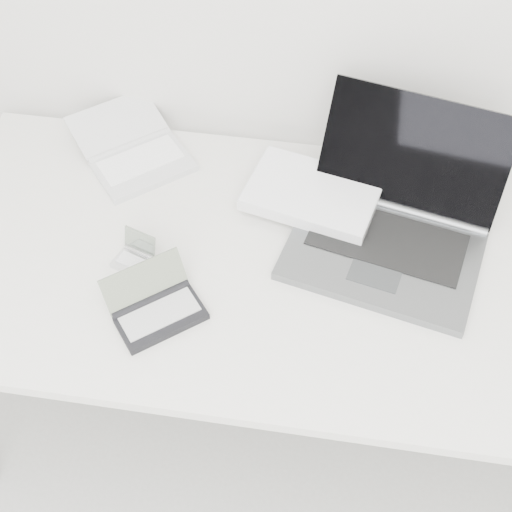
# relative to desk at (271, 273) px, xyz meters

# --- Properties ---
(desk) EXTENTS (1.60, 0.80, 0.73)m
(desk) POSITION_rel_desk_xyz_m (0.00, 0.00, 0.00)
(desk) COLOR white
(desk) RESTS_ON ground
(laptop_large) EXTENTS (0.62, 0.51, 0.27)m
(laptop_large) POSITION_rel_desk_xyz_m (0.20, 0.13, 0.09)
(laptop_large) COLOR slate
(laptop_large) RESTS_ON desk
(netbook_open_white) EXTENTS (0.37, 0.38, 0.06)m
(netbook_open_white) POSITION_rel_desk_xyz_m (-0.39, 0.28, 0.06)
(netbook_open_white) COLOR silver
(netbook_open_white) RESTS_ON desk
(pda_silver) EXTENTS (0.10, 0.10, 0.07)m
(pda_silver) POSITION_rel_desk_xyz_m (-0.31, -0.05, 0.06)
(pda_silver) COLOR silver
(pda_silver) RESTS_ON desk
(palmtop_charcoal) EXTENTS (0.23, 0.23, 0.09)m
(palmtop_charcoal) POSITION_rel_desk_xyz_m (-0.22, -0.18, 0.07)
(palmtop_charcoal) COLOR black
(palmtop_charcoal) RESTS_ON desk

